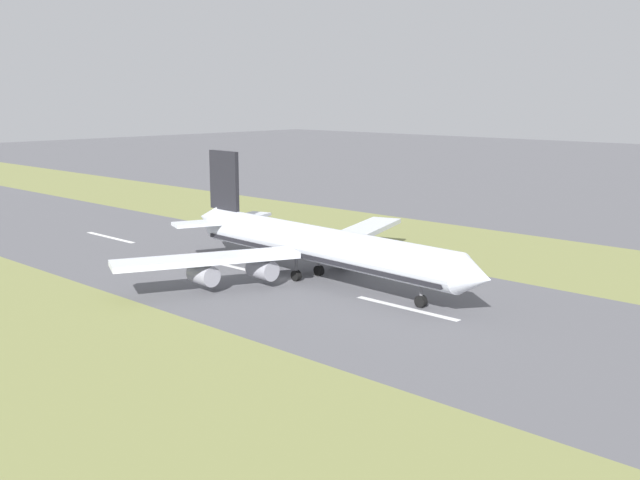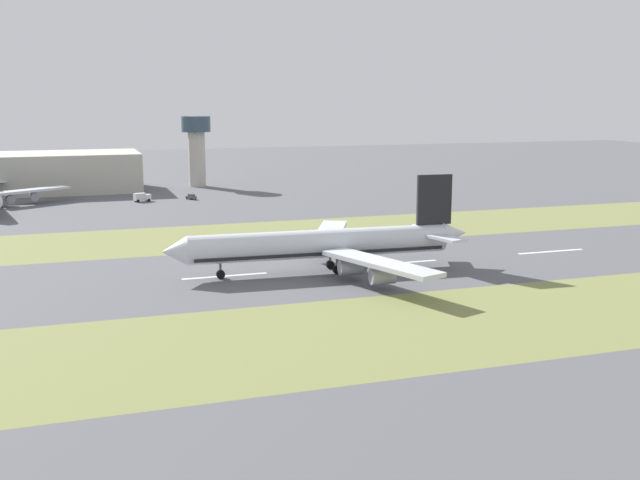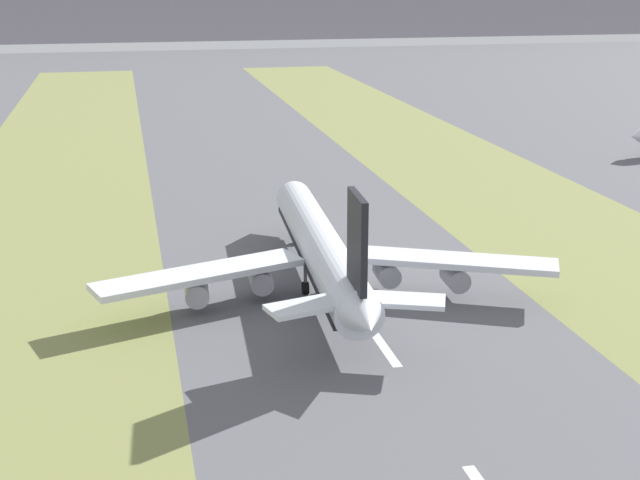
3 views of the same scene
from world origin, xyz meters
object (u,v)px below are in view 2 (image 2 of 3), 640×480
at_px(airplane_main_jet, 329,244).
at_px(control_tower, 196,143).
at_px(terminal_building, 29,173).
at_px(apron_car, 191,197).
at_px(service_truck, 142,197).

distance_m(airplane_main_jet, control_tower, 166.90).
relative_size(airplane_main_jet, terminal_building, 0.80).
relative_size(airplane_main_jet, apron_car, 14.22).
distance_m(control_tower, service_truck, 51.68).
distance_m(service_truck, apron_car, 17.71).
distance_m(control_tower, apron_car, 45.22).
distance_m(terminal_building, control_tower, 66.77).
bearing_deg(service_truck, terminal_building, 43.29).
distance_m(terminal_building, service_truck, 57.40).
distance_m(terminal_building, apron_car, 70.64).
height_order(airplane_main_jet, apron_car, airplane_main_jet).
bearing_deg(control_tower, service_truck, 146.86).
height_order(terminal_building, apron_car, terminal_building).
bearing_deg(apron_car, control_tower, -12.55).
bearing_deg(control_tower, apron_car, 167.45).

